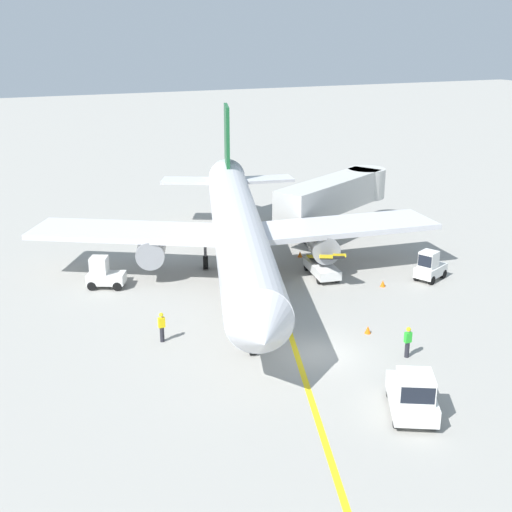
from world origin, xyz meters
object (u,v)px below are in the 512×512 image
object	(u,v)px
ground_crew_wing_walker	(408,341)
safety_cone_nose_right	(300,254)
belt_loader_forward_hold	(322,266)
safety_cone_wingtip_left	(368,330)
airliner	(238,228)
jet_bridge	(339,193)
baggage_tug_by_cargo_door	(104,274)
safety_cone_wingtip_right	(367,231)
pushback_tug	(413,395)
safety_cone_nose_left	(383,283)
ground_crew_marshaller	(162,326)
baggage_tug_near_wing	(430,267)

from	to	relation	value
ground_crew_wing_walker	safety_cone_nose_right	world-z (taller)	ground_crew_wing_walker
belt_loader_forward_hold	safety_cone_wingtip_left	world-z (taller)	belt_loader_forward_hold
airliner	safety_cone_nose_right	xyz separation A→B (m)	(5.69, 1.72, -3.20)
safety_cone_wingtip_left	jet_bridge	bearing A→B (deg)	64.90
baggage_tug_by_cargo_door	safety_cone_wingtip_right	size ratio (longest dim) A/B	6.20
pushback_tug	belt_loader_forward_hold	world-z (taller)	belt_loader_forward_hold
safety_cone_nose_right	safety_cone_wingtip_left	world-z (taller)	same
airliner	belt_loader_forward_hold	world-z (taller)	airliner
belt_loader_forward_hold	safety_cone_nose_left	world-z (taller)	belt_loader_forward_hold
ground_crew_wing_walker	ground_crew_marshaller	bearing A→B (deg)	148.35
pushback_tug	safety_cone_wingtip_right	world-z (taller)	pushback_tug
airliner	ground_crew_marshaller	size ratio (longest dim) A/B	20.24
airliner	jet_bridge	world-z (taller)	airliner
jet_bridge	safety_cone_wingtip_right	bearing A→B (deg)	-16.09
ground_crew_marshaller	safety_cone_nose_right	xyz separation A→B (m)	(13.41, 9.75, -0.69)
pushback_tug	baggage_tug_near_wing	xyz separation A→B (m)	(11.18, 13.45, -0.07)
baggage_tug_near_wing	safety_cone_nose_left	distance (m)	3.64
baggage_tug_near_wing	ground_crew_wing_walker	size ratio (longest dim) A/B	1.60
pushback_tug	ground_crew_marshaller	world-z (taller)	pushback_tug
baggage_tug_near_wing	ground_crew_marshaller	size ratio (longest dim) A/B	1.60
ground_crew_marshaller	safety_cone_nose_left	world-z (taller)	ground_crew_marshaller
safety_cone_nose_right	safety_cone_wingtip_right	size ratio (longest dim) A/B	1.00
safety_cone_nose_right	safety_cone_wingtip_right	bearing A→B (deg)	21.86
jet_bridge	pushback_tug	size ratio (longest dim) A/B	3.08
safety_cone_nose_right	ground_crew_wing_walker	bearing A→B (deg)	-97.84
baggage_tug_by_cargo_door	safety_cone_nose_left	size ratio (longest dim) A/B	6.20
belt_loader_forward_hold	baggage_tug_near_wing	bearing A→B (deg)	-28.39
baggage_tug_near_wing	belt_loader_forward_hold	size ratio (longest dim) A/B	0.53
safety_cone_nose_left	safety_cone_wingtip_left	bearing A→B (deg)	-130.00
safety_cone_wingtip_right	ground_crew_marshaller	bearing A→B (deg)	-148.78
pushback_tug	baggage_tug_by_cargo_door	size ratio (longest dim) A/B	1.49
ground_crew_wing_walker	safety_cone_wingtip_right	distance (m)	22.25
belt_loader_forward_hold	safety_cone_nose_right	size ratio (longest dim) A/B	11.69
safety_cone_nose_left	safety_cone_nose_right	distance (m)	7.93
pushback_tug	belt_loader_forward_hold	xyz separation A→B (m)	(4.83, 16.88, -0.22)
safety_cone_nose_right	safety_cone_wingtip_right	xyz separation A→B (m)	(7.90, 3.17, 0.00)
ground_crew_wing_walker	safety_cone_wingtip_right	bearing A→B (deg)	62.74
safety_cone_nose_left	safety_cone_wingtip_right	bearing A→B (deg)	62.29
pushback_tug	baggage_tug_near_wing	bearing A→B (deg)	50.26
airliner	safety_cone_wingtip_left	bearing A→B (deg)	-74.99
baggage_tug_by_cargo_door	safety_cone_wingtip_left	world-z (taller)	baggage_tug_by_cargo_door
baggage_tug_by_cargo_door	ground_crew_marshaller	xyz separation A→B (m)	(1.22, -9.36, -0.02)
baggage_tug_near_wing	safety_cone_nose_right	size ratio (longest dim) A/B	6.19
airliner	ground_crew_marshaller	distance (m)	11.41
baggage_tug_near_wing	pushback_tug	bearing A→B (deg)	-129.74
baggage_tug_by_cargo_door	safety_cone_nose_left	distance (m)	18.37
safety_cone_nose_left	safety_cone_nose_right	xyz separation A→B (m)	(-2.25, 7.60, 0.00)
airliner	ground_crew_wing_walker	world-z (taller)	airliner
safety_cone_wingtip_right	baggage_tug_by_cargo_door	bearing A→B (deg)	-171.04
ground_crew_marshaller	safety_cone_nose_left	distance (m)	15.82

